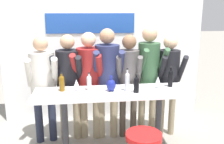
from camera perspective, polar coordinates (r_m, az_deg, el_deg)
The scene contains 17 objects.
back_wall at distance 4.78m, azimuth -1.96°, elevation 5.32°, with size 3.80×0.12×2.73m.
tasting_table at distance 3.57m, azimuth 0.17°, elevation -6.84°, with size 2.20×0.56×0.99m.
person_far_left at distance 4.00m, azimuth -15.53°, elevation -1.52°, with size 0.50×0.60×1.72m.
person_left at distance 3.99m, azimuth -9.86°, elevation -1.06°, with size 0.48×0.58×1.73m.
person_center_left at distance 3.97m, azimuth -5.23°, elevation -0.70°, with size 0.53×0.63×1.77m.
person_center at distance 3.96m, azimuth -1.08°, elevation -0.10°, with size 0.47×0.58×1.82m.
person_center_right at distance 4.00m, azimuth 3.83°, elevation -0.70°, with size 0.44×0.56×1.72m.
person_right at distance 4.09m, azimuth 8.38°, elevation 0.61°, with size 0.44×0.58×1.84m.
person_far_right at distance 4.17m, azimuth 12.86°, elevation -0.59°, with size 0.42×0.54×1.71m.
wine_bottle_0 at distance 3.53m, azimuth -11.41°, elevation -2.37°, with size 0.08×0.08×0.26m.
wine_bottle_1 at distance 3.42m, azimuth 5.60°, elevation -2.73°, with size 0.08×0.08×0.26m.
wine_bottle_2 at distance 3.75m, azimuth 13.24°, elevation -1.26°, with size 0.07×0.07×0.30m.
wine_bottle_3 at distance 3.46m, azimuth 3.50°, elevation -2.06°, with size 0.06×0.06×0.33m.
wine_bottle_4 at distance 3.51m, azimuth -5.26°, elevation -2.30°, with size 0.07×0.07×0.26m.
wine_glass_0 at distance 3.47m, azimuth -8.13°, elevation -2.51°, with size 0.07×0.07×0.18m.
wine_glass_1 at distance 3.64m, azimuth 10.46°, elevation -1.79°, with size 0.07×0.07×0.18m.
decorative_vase at distance 3.47m, azimuth -0.21°, elevation -2.98°, with size 0.13×0.13×0.22m.
Camera 1 is at (-0.41, -3.30, 2.11)m, focal length 40.00 mm.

